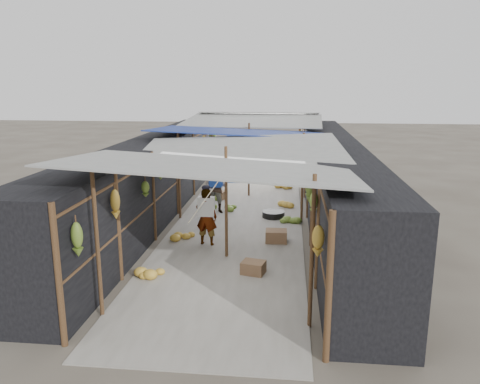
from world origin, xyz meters
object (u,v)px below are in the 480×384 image
at_px(shopper_blue, 216,188).
at_px(vendor_seated, 274,172).
at_px(vendor_elderly, 206,217).
at_px(crate_near, 253,268).
at_px(black_basin, 273,215).

distance_m(shopper_blue, vendor_seated, 4.68).
height_order(vendor_elderly, vendor_seated, vendor_elderly).
distance_m(vendor_elderly, shopper_blue, 2.95).
bearing_deg(crate_near, vendor_elderly, 141.36).
relative_size(black_basin, shopper_blue, 0.42).
bearing_deg(shopper_blue, black_basin, -2.44).
distance_m(black_basin, vendor_elderly, 3.09).
bearing_deg(vendor_elderly, crate_near, 136.74).
relative_size(crate_near, vendor_elderly, 0.32).
bearing_deg(shopper_blue, vendor_seated, 78.16).
distance_m(crate_near, vendor_seated, 9.02).
relative_size(black_basin, vendor_elderly, 0.46).
bearing_deg(black_basin, crate_near, -93.66).
distance_m(black_basin, vendor_seated, 4.74).
xyz_separation_m(shopper_blue, vendor_seated, (1.65, 4.37, -0.30)).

